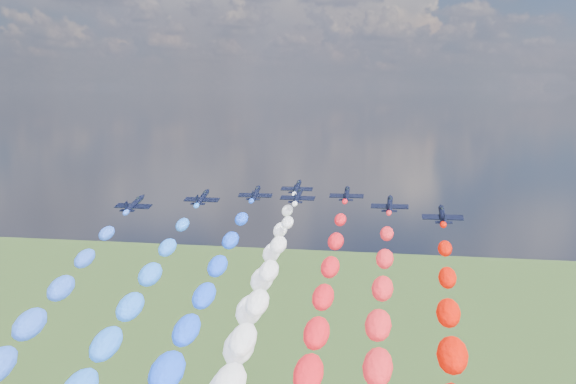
# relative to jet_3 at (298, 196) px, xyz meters

# --- Properties ---
(jet_0) EXTENTS (8.47, 11.34, 4.76)m
(jet_0) POSITION_rel_jet_3_xyz_m (-33.14, -17.13, 0.00)
(jet_0) COLOR black
(jet_1) EXTENTS (8.08, 11.05, 4.76)m
(jet_1) POSITION_rel_jet_3_xyz_m (-21.20, -6.17, 0.00)
(jet_1) COLOR black
(jet_2) EXTENTS (8.57, 11.41, 4.76)m
(jet_2) POSITION_rel_jet_3_xyz_m (-10.59, 2.17, 0.00)
(jet_2) COLOR black
(jet_3) EXTENTS (8.18, 11.13, 4.76)m
(jet_3) POSITION_rel_jet_3_xyz_m (0.00, 0.00, 0.00)
(jet_3) COLOR black
(jet_4) EXTENTS (8.10, 11.07, 4.76)m
(jet_4) POSITION_rel_jet_3_xyz_m (-2.60, 14.34, 0.00)
(jet_4) COLOR black
(trail_4) EXTENTS (6.90, 130.33, 50.67)m
(trail_4) POSITION_rel_jet_3_xyz_m (-2.60, -51.81, -22.93)
(trail_4) COLOR white
(jet_5) EXTENTS (8.51, 11.36, 4.76)m
(jet_5) POSITION_rel_jet_3_xyz_m (10.84, 5.20, 0.00)
(jet_5) COLOR black
(jet_6) EXTENTS (8.15, 11.11, 4.76)m
(jet_6) POSITION_rel_jet_3_xyz_m (21.40, -7.60, 0.00)
(jet_6) COLOR black
(jet_7) EXTENTS (8.46, 11.33, 4.76)m
(jet_7) POSITION_rel_jet_3_xyz_m (32.12, -18.39, 0.00)
(jet_7) COLOR black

